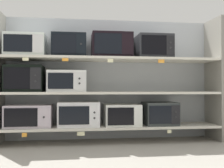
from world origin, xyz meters
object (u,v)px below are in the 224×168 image
Objects in this scene: microwave_8 at (112,46)px; microwave_7 at (69,46)px; microwave_0 at (29,116)px; microwave_5 at (67,81)px; microwave_9 at (153,47)px; microwave_6 at (26,46)px; microwave_3 at (160,113)px; microwave_4 at (25,79)px; microwave_1 at (79,114)px; microwave_2 at (122,115)px.

microwave_7 is at bearing -179.99° from microwave_8.
microwave_5 is at bearing 0.04° from microwave_0.
microwave_9 is (1.11, -0.00, 0.01)m from microwave_7.
microwave_9 reaches higher than microwave_6.
microwave_4 is (-1.73, -0.00, 0.45)m from microwave_3.
microwave_3 is at bearing 0.01° from microwave_8.
microwave_5 reaches higher than microwave_3.
microwave_8 reaches higher than microwave_5.
microwave_5 is 0.93× the size of microwave_8.
microwave_6 is (-0.65, -0.00, 0.86)m from microwave_1.
microwave_7 is at bearing -0.00° from microwave_0.
microwave_3 is at bearing -0.01° from microwave_1.
microwave_8 is 1.14× the size of microwave_9.
microwave_4 is 0.88× the size of microwave_8.
microwave_1 is at bearing 179.99° from microwave_3.
microwave_3 is (1.07, -0.00, -0.01)m from microwave_1.
microwave_2 is 1.01× the size of microwave_9.
microwave_8 reaches higher than microwave_2.
microwave_9 reaches higher than microwave_5.
microwave_9 is at bearing -0.01° from microwave_2.
microwave_1 is 1.07m from microwave_3.
microwave_9 is (0.42, -0.00, 0.89)m from microwave_2.
microwave_7 reaches higher than microwave_5.
microwave_2 is 0.95× the size of microwave_6.
microwave_7 is at bearing -0.03° from microwave_6.
microwave_3 is at bearing -0.01° from microwave_5.
microwave_5 is (0.52, 0.00, -0.03)m from microwave_4.
microwave_7 reaches higher than microwave_4.
microwave_4 reaches higher than microwave_0.
microwave_1 is 0.87m from microwave_7.
microwave_3 reaches higher than microwave_2.
microwave_8 is at bearing -0.03° from microwave_5.
microwave_4 is (-0.67, -0.00, 0.44)m from microwave_1.
microwave_4 is (-1.22, -0.00, 0.46)m from microwave_2.
microwave_6 is at bearing 179.97° from microwave_7.
microwave_5 is at bearing 179.99° from microwave_3.
microwave_0 is at bearing -0.04° from microwave_4.
microwave_8 is at bearing -0.00° from microwave_4.
microwave_1 is 0.56m from microwave_2.
microwave_9 is (1.63, -0.00, 0.02)m from microwave_6.
microwave_1 is 0.44m from microwave_5.
microwave_6 reaches higher than microwave_1.
microwave_7 is 0.83× the size of microwave_8.
microwave_1 is at bearing 0.03° from microwave_0.
microwave_4 is 1.01× the size of microwave_9.
microwave_7 is (-0.12, -0.00, 0.87)m from microwave_1.
microwave_3 is at bearing 0.13° from microwave_9.
microwave_2 is 1.11m from microwave_7.
microwave_2 is at bearing -0.01° from microwave_6.
microwave_6 is 0.93× the size of microwave_8.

